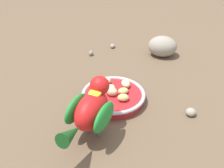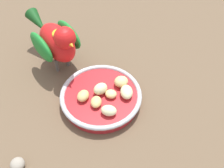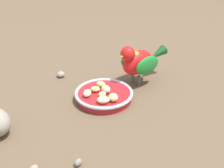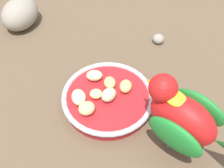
{
  "view_description": "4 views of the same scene",
  "coord_description": "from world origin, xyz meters",
  "px_view_note": "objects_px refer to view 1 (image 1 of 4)",
  "views": [
    {
      "loc": [
        0.59,
        -0.39,
        0.53
      ],
      "look_at": [
        -0.0,
        -0.01,
        0.06
      ],
      "focal_mm": 48.73,
      "sensor_mm": 36.0,
      "label": 1
    },
    {
      "loc": [
        0.01,
        0.36,
        0.48
      ],
      "look_at": [
        -0.02,
        -0.0,
        0.06
      ],
      "focal_mm": 42.08,
      "sensor_mm": 36.0,
      "label": 2
    },
    {
      "loc": [
        -0.78,
        0.06,
        0.49
      ],
      "look_at": [
        -0.01,
        -0.03,
        0.06
      ],
      "focal_mm": 46.84,
      "sensor_mm": 36.0,
      "label": 3
    },
    {
      "loc": [
        -0.1,
        -0.36,
        0.5
      ],
      "look_at": [
        0.01,
        0.01,
        0.04
      ],
      "focal_mm": 49.13,
      "sensor_mm": 36.0,
      "label": 4
    }
  ],
  "objects_px": {
    "apple_piece_4": "(122,98)",
    "apple_piece_5": "(123,91)",
    "feeding_bowl": "(113,97)",
    "apple_piece_3": "(97,85)",
    "apple_piece_2": "(111,87)",
    "pebble_0": "(91,53)",
    "apple_piece_6": "(104,82)",
    "pebble_2": "(113,46)",
    "parrot": "(91,110)",
    "pebble_1": "(191,112)",
    "apple_piece_0": "(111,91)",
    "apple_piece_1": "(126,84)",
    "rock_large": "(162,46)"
  },
  "relations": [
    {
      "from": "apple_piece_4",
      "to": "apple_piece_2",
      "type": "bearing_deg",
      "value": 174.66
    },
    {
      "from": "apple_piece_6",
      "to": "pebble_1",
      "type": "bearing_deg",
      "value": 31.03
    },
    {
      "from": "feeding_bowl",
      "to": "apple_piece_4",
      "type": "height_order",
      "value": "apple_piece_4"
    },
    {
      "from": "apple_piece_5",
      "to": "pebble_0",
      "type": "bearing_deg",
      "value": 168.52
    },
    {
      "from": "apple_piece_2",
      "to": "apple_piece_4",
      "type": "distance_m",
      "value": 0.06
    },
    {
      "from": "apple_piece_3",
      "to": "parrot",
      "type": "xyz_separation_m",
      "value": [
        0.14,
        -0.1,
        0.05
      ]
    },
    {
      "from": "apple_piece_3",
      "to": "pebble_2",
      "type": "bearing_deg",
      "value": 138.69
    },
    {
      "from": "apple_piece_2",
      "to": "pebble_1",
      "type": "xyz_separation_m",
      "value": [
        0.19,
        0.13,
        -0.02
      ]
    },
    {
      "from": "feeding_bowl",
      "to": "parrot",
      "type": "distance_m",
      "value": 0.17
    },
    {
      "from": "pebble_1",
      "to": "rock_large",
      "type": "bearing_deg",
      "value": 152.2
    },
    {
      "from": "apple_piece_2",
      "to": "apple_piece_3",
      "type": "xyz_separation_m",
      "value": [
        -0.03,
        -0.03,
        0.0
      ]
    },
    {
      "from": "apple_piece_6",
      "to": "pebble_0",
      "type": "xyz_separation_m",
      "value": [
        -0.22,
        0.08,
        -0.03
      ]
    },
    {
      "from": "apple_piece_2",
      "to": "pebble_0",
      "type": "height_order",
      "value": "apple_piece_2"
    },
    {
      "from": "apple_piece_5",
      "to": "rock_large",
      "type": "height_order",
      "value": "rock_large"
    },
    {
      "from": "apple_piece_3",
      "to": "pebble_2",
      "type": "height_order",
      "value": "apple_piece_3"
    },
    {
      "from": "pebble_0",
      "to": "pebble_2",
      "type": "xyz_separation_m",
      "value": [
        -0.01,
        0.1,
        -0.0
      ]
    },
    {
      "from": "apple_piece_4",
      "to": "rock_large",
      "type": "relative_size",
      "value": 0.3
    },
    {
      "from": "apple_piece_1",
      "to": "apple_piece_0",
      "type": "bearing_deg",
      "value": -78.17
    },
    {
      "from": "apple_piece_4",
      "to": "apple_piece_5",
      "type": "relative_size",
      "value": 1.03
    },
    {
      "from": "feeding_bowl",
      "to": "pebble_1",
      "type": "height_order",
      "value": "feeding_bowl"
    },
    {
      "from": "apple_piece_0",
      "to": "apple_piece_4",
      "type": "height_order",
      "value": "apple_piece_0"
    },
    {
      "from": "apple_piece_6",
      "to": "pebble_2",
      "type": "height_order",
      "value": "apple_piece_6"
    },
    {
      "from": "apple_piece_3",
      "to": "apple_piece_5",
      "type": "xyz_separation_m",
      "value": [
        0.06,
        0.05,
        -0.0
      ]
    },
    {
      "from": "feeding_bowl",
      "to": "parrot",
      "type": "relative_size",
      "value": 0.96
    },
    {
      "from": "feeding_bowl",
      "to": "apple_piece_3",
      "type": "bearing_deg",
      "value": -153.91
    },
    {
      "from": "apple_piece_0",
      "to": "parrot",
      "type": "relative_size",
      "value": 0.17
    },
    {
      "from": "apple_piece_2",
      "to": "pebble_0",
      "type": "bearing_deg",
      "value": 163.28
    },
    {
      "from": "apple_piece_3",
      "to": "apple_piece_6",
      "type": "bearing_deg",
      "value": 105.77
    },
    {
      "from": "apple_piece_0",
      "to": "apple_piece_1",
      "type": "relative_size",
      "value": 1.0
    },
    {
      "from": "apple_piece_5",
      "to": "parrot",
      "type": "bearing_deg",
      "value": -61.51
    },
    {
      "from": "feeding_bowl",
      "to": "rock_large",
      "type": "bearing_deg",
      "value": 114.27
    },
    {
      "from": "apple_piece_3",
      "to": "apple_piece_5",
      "type": "relative_size",
      "value": 1.05
    },
    {
      "from": "apple_piece_0",
      "to": "apple_piece_2",
      "type": "xyz_separation_m",
      "value": [
        -0.02,
        0.01,
        -0.0
      ]
    },
    {
      "from": "parrot",
      "to": "pebble_1",
      "type": "distance_m",
      "value": 0.28
    },
    {
      "from": "apple_piece_2",
      "to": "parrot",
      "type": "xyz_separation_m",
      "value": [
        0.12,
        -0.13,
        0.05
      ]
    },
    {
      "from": "pebble_0",
      "to": "apple_piece_3",
      "type": "bearing_deg",
      "value": -25.31
    },
    {
      "from": "apple_piece_1",
      "to": "pebble_2",
      "type": "height_order",
      "value": "apple_piece_1"
    },
    {
      "from": "apple_piece_4",
      "to": "apple_piece_5",
      "type": "xyz_separation_m",
      "value": [
        -0.03,
        0.02,
        -0.0
      ]
    },
    {
      "from": "apple_piece_3",
      "to": "pebble_0",
      "type": "relative_size",
      "value": 1.51
    },
    {
      "from": "apple_piece_4",
      "to": "pebble_0",
      "type": "height_order",
      "value": "apple_piece_4"
    },
    {
      "from": "pebble_1",
      "to": "pebble_2",
      "type": "distance_m",
      "value": 0.45
    },
    {
      "from": "apple_piece_6",
      "to": "pebble_1",
      "type": "height_order",
      "value": "apple_piece_6"
    },
    {
      "from": "parrot",
      "to": "pebble_2",
      "type": "relative_size",
      "value": 9.35
    },
    {
      "from": "apple_piece_5",
      "to": "pebble_1",
      "type": "xyz_separation_m",
      "value": [
        0.16,
        0.11,
        -0.02
      ]
    },
    {
      "from": "apple_piece_2",
      "to": "pebble_0",
      "type": "distance_m",
      "value": 0.27
    },
    {
      "from": "apple_piece_3",
      "to": "apple_piece_4",
      "type": "xyz_separation_m",
      "value": [
        0.09,
        0.03,
        -0.0
      ]
    },
    {
      "from": "apple_piece_6",
      "to": "parrot",
      "type": "height_order",
      "value": "parrot"
    },
    {
      "from": "apple_piece_5",
      "to": "apple_piece_0",
      "type": "bearing_deg",
      "value": -111.37
    },
    {
      "from": "feeding_bowl",
      "to": "pebble_2",
      "type": "bearing_deg",
      "value": 147.23
    },
    {
      "from": "apple_piece_4",
      "to": "parrot",
      "type": "distance_m",
      "value": 0.15
    }
  ]
}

